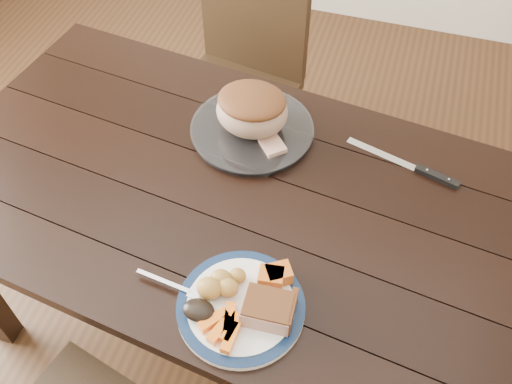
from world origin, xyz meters
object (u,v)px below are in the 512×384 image
(dinner_plate, at_px, (241,307))
(chair_far, at_px, (241,71))
(carving_knife, at_px, (423,171))
(serving_platter, at_px, (252,131))
(dining_table, at_px, (230,213))
(fork, at_px, (177,287))
(pork_slice, at_px, (268,309))
(roast_joint, at_px, (252,111))

(dinner_plate, bearing_deg, chair_far, 108.36)
(carving_knife, bearing_deg, serving_platter, -165.40)
(dining_table, xyz_separation_m, fork, (-0.02, -0.31, 0.11))
(chair_far, bearing_deg, dining_table, 116.07)
(dining_table, relative_size, chair_far, 1.83)
(pork_slice, bearing_deg, dinner_plate, 175.24)
(fork, height_order, roast_joint, roast_joint)
(pork_slice, bearing_deg, roast_joint, 110.72)
(fork, xyz_separation_m, carving_knife, (0.49, 0.52, -0.01))
(dining_table, height_order, roast_joint, roast_joint)
(carving_knife, bearing_deg, pork_slice, -101.78)
(dining_table, distance_m, pork_slice, 0.40)
(dining_table, bearing_deg, pork_slice, -57.94)
(dining_table, height_order, carving_knife, carving_knife)
(pork_slice, height_order, fork, pork_slice)
(serving_platter, distance_m, fork, 0.53)
(dinner_plate, distance_m, roast_joint, 0.56)
(serving_platter, bearing_deg, dining_table, -88.46)
(dinner_plate, height_order, fork, fork)
(chair_far, height_order, fork, chair_far)
(serving_platter, distance_m, roast_joint, 0.07)
(dinner_plate, bearing_deg, serving_platter, 104.75)
(chair_far, height_order, carving_knife, chair_far)
(roast_joint, relative_size, carving_knife, 0.63)
(dining_table, bearing_deg, dinner_plate, -66.58)
(chair_far, xyz_separation_m, roast_joint, (0.21, -0.51, 0.31))
(dinner_plate, distance_m, fork, 0.15)
(dining_table, relative_size, serving_platter, 5.06)
(roast_joint, bearing_deg, pork_slice, -69.28)
(dinner_plate, bearing_deg, dining_table, 113.42)
(dinner_plate, distance_m, serving_platter, 0.55)
(pork_slice, distance_m, roast_joint, 0.58)
(chair_far, distance_m, dinner_plate, 1.13)
(serving_platter, distance_m, pork_slice, 0.58)
(chair_far, bearing_deg, carving_knife, 152.57)
(dining_table, xyz_separation_m, carving_knife, (0.47, 0.21, 0.10))
(serving_platter, height_order, roast_joint, roast_joint)
(dinner_plate, height_order, serving_platter, serving_platter)
(pork_slice, bearing_deg, carving_knife, 62.63)
(serving_platter, xyz_separation_m, fork, (-0.01, -0.53, 0.01))
(pork_slice, xyz_separation_m, roast_joint, (-0.20, 0.54, 0.04))
(dining_table, bearing_deg, serving_platter, 91.54)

